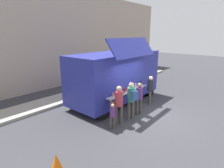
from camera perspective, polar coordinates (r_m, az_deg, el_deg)
The scene contains 11 objects.
ground_plane at distance 9.36m, azimuth 11.69°, elevation -9.49°, with size 60.00×60.00×0.00m, color #38383D.
curb_strip at distance 10.66m, azimuth -24.35°, elevation -7.01°, with size 28.00×1.60×0.15m, color #9E998E.
building_behind at distance 13.95m, azimuth -29.19°, elevation 12.13°, with size 32.00×2.40×7.10m, color tan.
food_truck_main at distance 10.51m, azimuth 1.32°, elevation 2.69°, with size 5.87×3.08×3.72m.
traffic_cone_orange at distance 6.00m, azimuth -17.04°, elevation -22.45°, with size 0.36×0.36×0.55m, color orange.
trash_bin at distance 15.58m, azimuth 5.22°, elevation 2.82°, with size 0.60×0.60×1.02m, color #2B6039.
customer_front_ordering at distance 9.04m, azimuth 8.56°, elevation -3.64°, with size 0.33×0.33×1.62m.
customer_mid_with_backpack at distance 8.42m, azimuth 6.16°, elevation -4.13°, with size 0.46×0.58×1.78m.
customer_rear_waiting at distance 7.96m, azimuth 2.07°, elevation -5.60°, with size 0.51×0.50×1.75m.
customer_extra_browsing at distance 10.41m, azimuth 11.93°, elevation -1.15°, with size 0.34×0.34×1.65m.
child_near_queue at distance 7.66m, azimuth 0.18°, elevation -9.40°, with size 0.23×0.23×1.13m.
Camera 1 is at (-7.50, -4.03, 3.89)m, focal length 29.14 mm.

